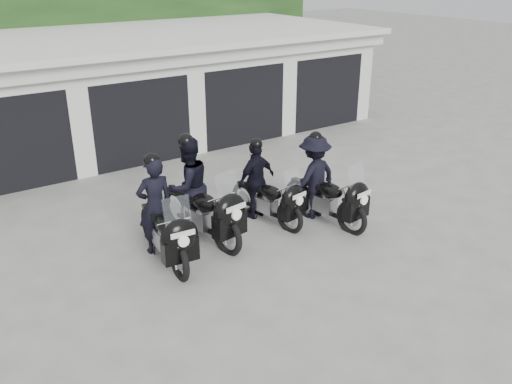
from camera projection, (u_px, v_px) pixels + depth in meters
ground at (267, 249)px, 9.98m from camera, size 80.00×80.00×0.00m
garage_block at (105, 92)px, 15.54m from camera, size 16.40×6.80×2.96m
background_vegetation at (62, 27)px, 18.89m from camera, size 20.00×3.90×5.80m
police_bike_a at (162, 219)px, 9.38m from camera, size 0.78×2.23×1.94m
police_bike_b at (195, 194)px, 10.13m from camera, size 1.06×2.36×2.06m
police_bike_c at (262, 185)px, 10.86m from camera, size 1.02×1.98×1.74m
police_bike_d at (320, 182)px, 10.84m from camera, size 1.19×2.15×1.88m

